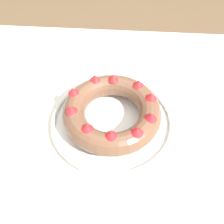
% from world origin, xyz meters
% --- Properties ---
extents(ground_plane, '(8.00, 8.00, 0.00)m').
position_xyz_m(ground_plane, '(0.00, 0.00, 0.00)').
color(ground_plane, brown).
extents(dining_table, '(1.27, 0.99, 0.72)m').
position_xyz_m(dining_table, '(0.00, 0.00, 0.63)').
color(dining_table, silver).
rests_on(dining_table, ground_plane).
extents(serving_dish, '(0.35, 0.35, 0.02)m').
position_xyz_m(serving_dish, '(0.02, 0.03, 0.74)').
color(serving_dish, white).
rests_on(serving_dish, dining_table).
extents(bundt_cake, '(0.27, 0.27, 0.08)m').
position_xyz_m(bundt_cake, '(0.02, 0.03, 0.78)').
color(bundt_cake, brown).
rests_on(bundt_cake, serving_dish).
extents(fork, '(0.02, 0.21, 0.01)m').
position_xyz_m(fork, '(-0.27, 0.05, 0.73)').
color(fork, white).
rests_on(fork, dining_table).
extents(serving_knife, '(0.02, 0.23, 0.01)m').
position_xyz_m(serving_knife, '(-0.30, 0.02, 0.73)').
color(serving_knife, white).
rests_on(serving_knife, dining_table).
extents(cake_knife, '(0.02, 0.19, 0.01)m').
position_xyz_m(cake_knife, '(-0.24, 0.03, 0.73)').
color(cake_knife, white).
rests_on(cake_knife, dining_table).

